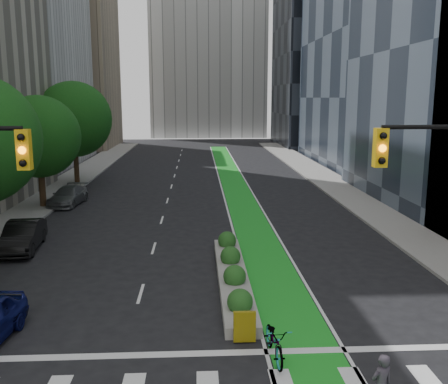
{
  "coord_description": "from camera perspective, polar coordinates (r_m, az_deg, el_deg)",
  "views": [
    {
      "loc": [
        -0.21,
        -12.63,
        7.58
      ],
      "look_at": [
        1.07,
        11.44,
        3.0
      ],
      "focal_mm": 40.0,
      "sensor_mm": 36.0,
      "label": 1
    }
  ],
  "objects": [
    {
      "name": "tree_far",
      "position": [
        45.95,
        -16.79,
        7.95
      ],
      "size": [
        6.6,
        6.6,
        9.0
      ],
      "color": "black",
      "rests_on": "ground"
    },
    {
      "name": "building_tan_far",
      "position": [
        81.26,
        -17.68,
        14.09
      ],
      "size": [
        14.0,
        16.0,
        26.0
      ],
      "primitive_type": "cube",
      "color": "tan",
      "rests_on": "ground"
    },
    {
      "name": "bicycle",
      "position": [
        15.35,
        5.82,
        -16.55
      ],
      "size": [
        0.87,
        2.13,
        1.1
      ],
      "primitive_type": "imported",
      "rotation": [
        0.0,
        0.0,
        0.07
      ],
      "color": "gray",
      "rests_on": "ground"
    },
    {
      "name": "parked_car_left_far",
      "position": [
        37.37,
        -17.38,
        -0.41
      ],
      "size": [
        2.33,
        4.72,
        1.32
      ],
      "primitive_type": "imported",
      "rotation": [
        0.0,
        0.0,
        -0.11
      ],
      "color": "#585B5D",
      "rests_on": "ground"
    },
    {
      "name": "parked_car_left_mid",
      "position": [
        27.09,
        -22.01,
        -4.7
      ],
      "size": [
        1.96,
        4.56,
        1.46
      ],
      "primitive_type": "imported",
      "rotation": [
        0.0,
        0.0,
        0.1
      ],
      "color": "black",
      "rests_on": "ground"
    },
    {
      "name": "tree_midfar",
      "position": [
        36.37,
        -20.41,
        5.93
      ],
      "size": [
        5.6,
        5.6,
        7.76
      ],
      "color": "black",
      "rests_on": "ground"
    },
    {
      "name": "sidewalk_right",
      "position": [
        40.2,
        14.39,
        -0.34
      ],
      "size": [
        3.6,
        90.0,
        0.15
      ],
      "primitive_type": "cube",
      "color": "gray",
      "rests_on": "ground"
    },
    {
      "name": "ground",
      "position": [
        14.73,
        -1.91,
        -20.22
      ],
      "size": [
        160.0,
        160.0,
        0.0
      ],
      "primitive_type": "plane",
      "color": "black",
      "rests_on": "ground"
    },
    {
      "name": "building_dark_end",
      "position": [
        83.37,
        11.38,
        14.97
      ],
      "size": [
        14.0,
        18.0,
        28.0
      ],
      "primitive_type": "cube",
      "color": "black",
      "rests_on": "ground"
    },
    {
      "name": "bike_lane_paint",
      "position": [
        43.41,
        1.24,
        0.71
      ],
      "size": [
        2.2,
        70.0,
        0.01
      ],
      "primitive_type": "cube",
      "color": "green",
      "rests_on": "ground"
    },
    {
      "name": "median_planter",
      "position": [
        20.99,
        1.01,
        -9.33
      ],
      "size": [
        1.2,
        10.26,
        1.1
      ],
      "color": "gray",
      "rests_on": "ground"
    },
    {
      "name": "sidewalk_left",
      "position": [
        40.08,
        -19.79,
        -0.68
      ],
      "size": [
        3.6,
        90.0,
        0.15
      ],
      "primitive_type": "cube",
      "color": "gray",
      "rests_on": "ground"
    }
  ]
}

